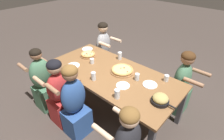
# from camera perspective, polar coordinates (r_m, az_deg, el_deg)

# --- Properties ---
(ground_plane) EXTENTS (18.00, 18.00, 0.00)m
(ground_plane) POSITION_cam_1_polar(r_m,az_deg,el_deg) (3.24, 0.00, -12.04)
(ground_plane) COLOR #423833
(ground_plane) RESTS_ON ground
(dining_table) EXTENTS (2.17, 1.02, 0.75)m
(dining_table) POSITION_cam_1_polar(r_m,az_deg,el_deg) (2.80, 0.00, -2.08)
(dining_table) COLOR brown
(dining_table) RESTS_ON ground
(pizza_board_main) EXTENTS (0.28, 0.28, 0.06)m
(pizza_board_main) POSITION_cam_1_polar(r_m,az_deg,el_deg) (3.26, -7.84, 5.04)
(pizza_board_main) COLOR #996B42
(pizza_board_main) RESTS_ON dining_table
(pizza_board_second) EXTENTS (0.38, 0.38, 0.06)m
(pizza_board_second) POSITION_cam_1_polar(r_m,az_deg,el_deg) (2.77, 3.34, -0.02)
(pizza_board_second) COLOR #996B42
(pizza_board_second) RESTS_ON dining_table
(skillet_bowl) EXTENTS (0.33, 0.22, 0.12)m
(skillet_bowl) POSITION_cam_1_polar(r_m,az_deg,el_deg) (2.27, 15.50, -9.20)
(skillet_bowl) COLOR black
(skillet_bowl) RESTS_ON dining_table
(empty_plate_a) EXTENTS (0.19, 0.19, 0.02)m
(empty_plate_a) POSITION_cam_1_polar(r_m,az_deg,el_deg) (2.49, 3.57, -5.09)
(empty_plate_a) COLOR white
(empty_plate_a) RESTS_ON dining_table
(empty_plate_b) EXTENTS (0.21, 0.21, 0.02)m
(empty_plate_b) POSITION_cam_1_polar(r_m,az_deg,el_deg) (3.53, -8.07, 6.81)
(empty_plate_b) COLOR white
(empty_plate_b) RESTS_ON dining_table
(empty_plate_c) EXTENTS (0.21, 0.21, 0.02)m
(empty_plate_c) POSITION_cam_1_polar(r_m,az_deg,el_deg) (2.56, 12.28, -4.69)
(empty_plate_c) COLOR white
(empty_plate_c) RESTS_ON dining_table
(empty_plate_d) EXTENTS (0.21, 0.21, 0.02)m
(empty_plate_d) POSITION_cam_1_polar(r_m,az_deg,el_deg) (3.00, -12.52, 1.44)
(empty_plate_d) COLOR white
(empty_plate_d) RESTS_ON dining_table
(cocktail_glass_blue) EXTENTS (0.07, 0.07, 0.11)m
(cocktail_glass_blue) POSITION_cam_1_polar(r_m,az_deg,el_deg) (3.01, -6.53, 2.87)
(cocktail_glass_blue) COLOR silver
(cocktail_glass_blue) RESTS_ON dining_table
(drinking_glass_a) EXTENTS (0.07, 0.07, 0.13)m
(drinking_glass_a) POSITION_cam_1_polar(r_m,az_deg,el_deg) (2.25, 1.69, -7.78)
(drinking_glass_a) COLOR silver
(drinking_glass_a) RESTS_ON dining_table
(drinking_glass_b) EXTENTS (0.07, 0.07, 0.11)m
(drinking_glass_b) POSITION_cam_1_polar(r_m,az_deg,el_deg) (2.60, 8.17, -2.36)
(drinking_glass_b) COLOR silver
(drinking_glass_b) RESTS_ON dining_table
(drinking_glass_c) EXTENTS (0.07, 0.07, 0.13)m
(drinking_glass_c) POSITION_cam_1_polar(r_m,az_deg,el_deg) (3.11, 2.55, 4.68)
(drinking_glass_c) COLOR silver
(drinking_glass_c) RESTS_ON dining_table
(drinking_glass_d) EXTENTS (0.07, 0.07, 0.10)m
(drinking_glass_d) POSITION_cam_1_polar(r_m,az_deg,el_deg) (2.67, 17.33, -2.58)
(drinking_glass_d) COLOR silver
(drinking_glass_d) RESTS_ON dining_table
(drinking_glass_e) EXTENTS (0.07, 0.07, 0.13)m
(drinking_glass_e) POSITION_cam_1_polar(r_m,az_deg,el_deg) (2.59, -6.06, -2.13)
(drinking_glass_e) COLOR silver
(drinking_glass_e) RESTS_ON dining_table
(diner_near_center) EXTENTS (0.51, 0.40, 1.19)m
(diner_near_center) POSITION_cam_1_polar(r_m,az_deg,el_deg) (2.54, -12.10, -11.05)
(diner_near_center) COLOR #2D5193
(diner_near_center) RESTS_ON ground
(diner_near_midleft) EXTENTS (0.51, 0.40, 1.13)m
(diner_near_midleft) POSITION_cam_1_polar(r_m,az_deg,el_deg) (2.79, -16.62, -7.79)
(diner_near_midleft) COLOR #B22D2D
(diner_near_midleft) RESTS_ON ground
(diner_near_left) EXTENTS (0.51, 0.40, 1.14)m
(diner_near_left) POSITION_cam_1_polar(r_m,az_deg,el_deg) (3.17, -21.59, -3.80)
(diner_near_left) COLOR #477556
(diner_near_left) RESTS_ON ground
(diner_far_right) EXTENTS (0.51, 0.40, 1.13)m
(diner_far_right) POSITION_cam_1_polar(r_m,az_deg,el_deg) (3.08, 21.59, -4.61)
(diner_far_right) COLOR #477556
(diner_far_right) RESTS_ON ground
(diner_far_left) EXTENTS (0.51, 0.40, 1.20)m
(diner_far_left) POSITION_cam_1_polar(r_m,az_deg,el_deg) (3.86, -2.75, 6.16)
(diner_far_left) COLOR #99999E
(diner_far_left) RESTS_ON ground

